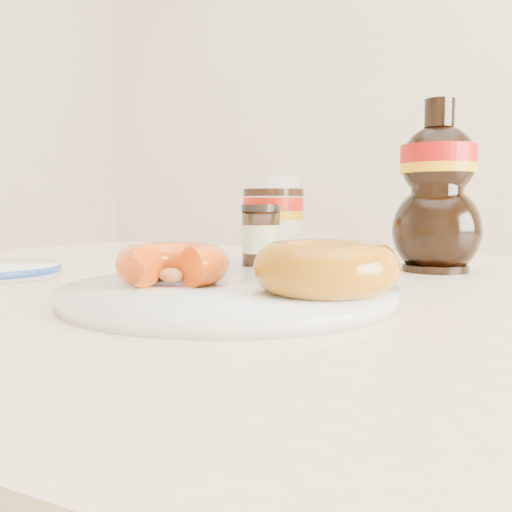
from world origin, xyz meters
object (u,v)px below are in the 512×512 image
at_px(plate, 229,293).
at_px(syrup_bottle, 437,186).
at_px(dining_table, 341,364).
at_px(nutella_jar, 273,216).
at_px(donut_whole, 326,268).
at_px(dark_jar, 261,236).
at_px(donut_bitten, 173,264).

distance_m(plate, syrup_bottle, 0.34).
bearing_deg(dining_table, nutella_jar, 132.44).
relative_size(donut_whole, dark_jar, 1.35).
height_order(dining_table, dark_jar, dark_jar).
bearing_deg(nutella_jar, donut_bitten, -79.04).
relative_size(dining_table, plate, 4.93).
relative_size(donut_whole, syrup_bottle, 0.54).
bearing_deg(dark_jar, dining_table, -37.43).
height_order(nutella_jar, syrup_bottle, syrup_bottle).
relative_size(donut_bitten, nutella_jar, 0.80).
xyz_separation_m(dining_table, dark_jar, (-0.15, 0.12, 0.12)).
height_order(dining_table, donut_whole, donut_whole).
relative_size(nutella_jar, syrup_bottle, 0.58).
height_order(plate, dark_jar, dark_jar).
relative_size(dining_table, donut_bitten, 14.32).
bearing_deg(syrup_bottle, nutella_jar, 177.03).
bearing_deg(plate, donut_bitten, -162.67).
relative_size(donut_bitten, donut_whole, 0.87).
relative_size(plate, donut_bitten, 2.91).
distance_m(donut_whole, nutella_jar, 0.38).
distance_m(donut_whole, dark_jar, 0.32).
distance_m(donut_bitten, nutella_jar, 0.34).
bearing_deg(donut_whole, plate, 177.31).
xyz_separation_m(nutella_jar, syrup_bottle, (0.23, -0.01, 0.04)).
xyz_separation_m(dining_table, donut_whole, (0.04, -0.14, 0.12)).
distance_m(nutella_jar, syrup_bottle, 0.23).
bearing_deg(donut_bitten, dining_table, 79.25).
height_order(donut_bitten, donut_whole, donut_whole).
relative_size(syrup_bottle, dark_jar, 2.53).
relative_size(plate, syrup_bottle, 1.35).
relative_size(dining_table, syrup_bottle, 6.67).
distance_m(dining_table, donut_whole, 0.19).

